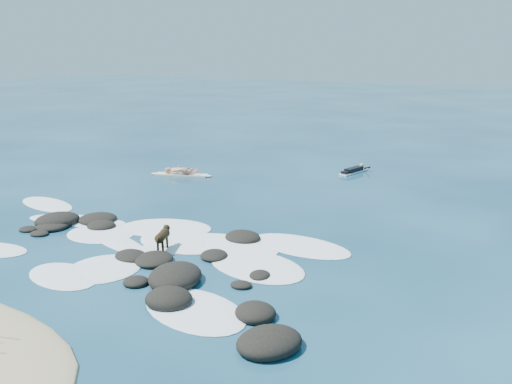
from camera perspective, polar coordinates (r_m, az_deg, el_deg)
The scene contains 6 objects.
ground at distance 19.85m, azimuth -10.25°, elevation -4.42°, with size 160.00×160.00×0.00m, color #0A2642.
reef_rocks at distance 17.58m, azimuth -11.05°, elevation -6.58°, with size 13.41×7.56×0.62m.
breaking_foam at distance 18.87m, azimuth -10.31°, elevation -5.40°, with size 14.78×8.00×0.12m.
standing_surfer_rig at distance 28.60m, azimuth -7.51°, elevation 3.02°, with size 3.09×1.36×1.80m.
paddling_surfer_rig at distance 29.55m, azimuth 9.79°, elevation 2.15°, with size 1.14×2.24×0.39m.
dog at distance 18.28m, azimuth -9.30°, elevation -4.32°, with size 0.59×1.19×0.78m.
Camera 1 is at (12.11, -14.38, 6.38)m, focal length 40.00 mm.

